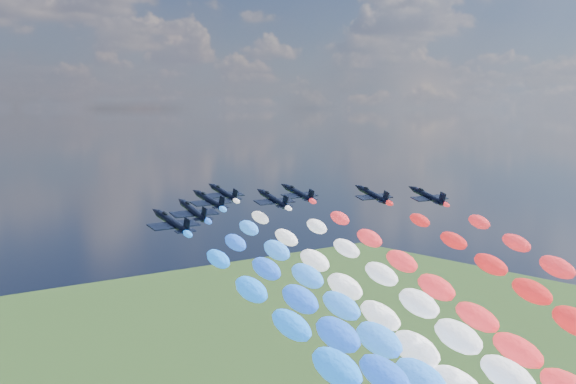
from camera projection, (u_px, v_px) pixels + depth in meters
jet_0 at (172, 222)px, 125.04m from camera, size 9.61×12.66×5.61m
jet_1 at (193, 211)px, 139.05m from camera, size 9.63×12.67×5.61m
jet_2 at (210, 200)px, 155.11m from camera, size 9.50×12.59×5.61m
jet_3 at (273, 199)px, 156.90m from camera, size 9.18×12.36×5.61m
jet_4 at (224, 193)px, 168.78m from camera, size 9.21×12.38×5.61m
jet_5 at (298, 193)px, 168.08m from camera, size 9.27×12.42×5.61m
jet_6 at (373, 195)px, 165.03m from camera, size 9.44×12.54×5.61m
jet_7 at (428, 196)px, 162.61m from camera, size 9.50×12.58×5.61m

